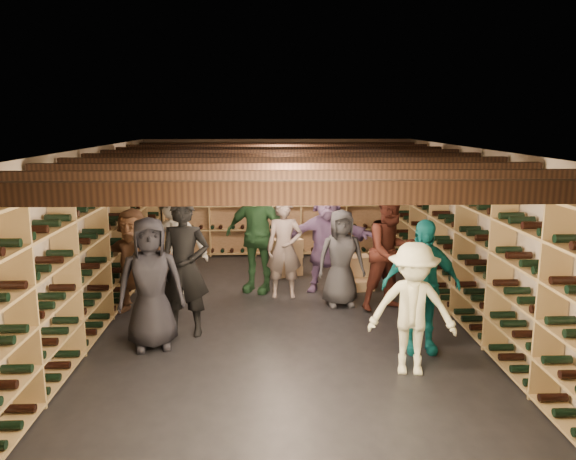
% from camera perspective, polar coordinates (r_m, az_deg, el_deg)
% --- Properties ---
extents(ground, '(8.00, 8.00, 0.00)m').
position_cam_1_polar(ground, '(8.17, -0.45, -8.86)').
color(ground, black).
rests_on(ground, ground).
extents(walls, '(5.52, 8.02, 2.40)m').
position_cam_1_polar(walls, '(7.84, -0.46, -0.59)').
color(walls, '#B4A48C').
rests_on(walls, ground).
extents(ceiling, '(5.50, 8.00, 0.01)m').
position_cam_1_polar(ceiling, '(7.68, -0.48, 8.20)').
color(ceiling, beige).
rests_on(ceiling, walls).
extents(ceiling_joists, '(5.40, 7.12, 0.18)m').
position_cam_1_polar(ceiling_joists, '(7.69, -0.47, 7.16)').
color(ceiling_joists, black).
rests_on(ceiling_joists, ground).
extents(wine_rack_left, '(0.32, 7.50, 2.15)m').
position_cam_1_polar(wine_rack_left, '(8.20, -18.72, -1.55)').
color(wine_rack_left, '#9D834C').
rests_on(wine_rack_left, ground).
extents(wine_rack_right, '(0.32, 7.50, 2.15)m').
position_cam_1_polar(wine_rack_right, '(8.34, 17.48, -1.27)').
color(wine_rack_right, '#9D834C').
rests_on(wine_rack_right, ground).
extents(wine_rack_back, '(4.70, 0.30, 2.15)m').
position_cam_1_polar(wine_rack_back, '(11.63, -1.02, 2.66)').
color(wine_rack_back, '#9D834C').
rests_on(wine_rack_back, ground).
extents(crate_stack_left, '(0.59, 0.50, 0.68)m').
position_cam_1_polar(crate_stack_left, '(10.18, -0.16, -2.79)').
color(crate_stack_left, tan).
rests_on(crate_stack_left, ground).
extents(crate_stack_right, '(0.53, 0.38, 0.51)m').
position_cam_1_polar(crate_stack_right, '(9.69, 6.78, -4.11)').
color(crate_stack_right, tan).
rests_on(crate_stack_right, ground).
extents(crate_loose, '(0.55, 0.42, 0.17)m').
position_cam_1_polar(crate_loose, '(9.49, 7.08, -5.52)').
color(crate_loose, tan).
rests_on(crate_loose, ground).
extents(person_0, '(0.90, 0.69, 1.65)m').
position_cam_1_polar(person_0, '(7.10, -13.79, -5.29)').
color(person_0, black).
rests_on(person_0, ground).
extents(person_1, '(0.70, 0.49, 1.81)m').
position_cam_1_polar(person_1, '(7.42, -10.47, -3.81)').
color(person_1, black).
rests_on(person_1, ground).
extents(person_3, '(1.05, 0.71, 1.49)m').
position_cam_1_polar(person_3, '(6.39, 12.54, -7.83)').
color(person_3, '#ECEDBA').
rests_on(person_3, ground).
extents(person_4, '(0.97, 0.42, 1.64)m').
position_cam_1_polar(person_4, '(6.98, 13.38, -5.58)').
color(person_4, '#127579').
rests_on(person_4, ground).
extents(person_5, '(1.49, 0.66, 1.55)m').
position_cam_1_polar(person_5, '(8.48, -15.43, -3.04)').
color(person_5, brown).
rests_on(person_5, ground).
extents(person_7, '(0.58, 0.38, 1.57)m').
position_cam_1_polar(person_7, '(8.87, -0.38, -1.93)').
color(person_7, gray).
rests_on(person_7, ground).
extents(person_8, '(1.05, 0.93, 1.77)m').
position_cam_1_polar(person_8, '(8.40, 10.43, -2.16)').
color(person_8, '#491E16').
rests_on(person_8, ground).
extents(person_9, '(1.18, 0.78, 1.70)m').
position_cam_1_polar(person_9, '(9.30, -11.39, -1.13)').
color(person_9, '#AFADA1').
rests_on(person_9, ground).
extents(person_10, '(1.19, 0.87, 1.87)m').
position_cam_1_polar(person_10, '(9.16, -3.22, -0.57)').
color(person_10, '#26512C').
rests_on(person_10, ground).
extents(person_11, '(1.63, 0.55, 1.74)m').
position_cam_1_polar(person_11, '(9.22, 3.94, -0.90)').
color(person_11, '#85649A').
rests_on(person_11, ground).
extents(person_12, '(0.77, 0.55, 1.48)m').
position_cam_1_polar(person_12, '(8.53, 5.42, -2.85)').
color(person_12, '#37373C').
rests_on(person_12, ground).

